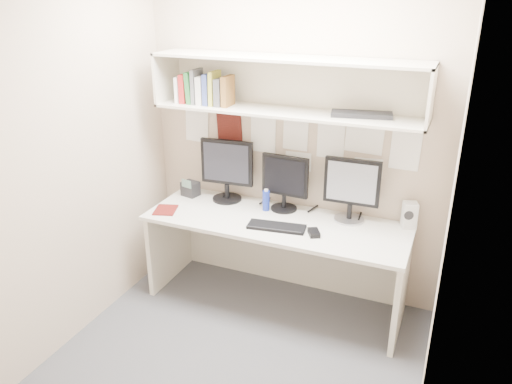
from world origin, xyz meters
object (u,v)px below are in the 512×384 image
at_px(monitor_left, 227,168).
at_px(monitor_center, 285,180).
at_px(desk, 276,262).
at_px(monitor_right, 352,188).
at_px(maroon_notebook, 166,210).
at_px(keyboard, 277,227).
at_px(speaker, 409,215).
at_px(desk_phone, 190,189).

bearing_deg(monitor_left, monitor_center, -4.38).
height_order(desk, monitor_right, monitor_right).
xyz_separation_m(monitor_left, maroon_notebook, (-0.35, -0.40, -0.27)).
relative_size(keyboard, speaker, 2.15).
bearing_deg(keyboard, maroon_notebook, 175.43).
distance_m(monitor_right, maroon_notebook, 1.46).
distance_m(keyboard, speaker, 0.97).
height_order(monitor_right, speaker, monitor_right).
bearing_deg(desk_phone, maroon_notebook, -81.52).
height_order(monitor_right, desk_phone, monitor_right).
bearing_deg(monitor_center, monitor_right, 3.67).
height_order(monitor_right, maroon_notebook, monitor_right).
relative_size(monitor_left, monitor_center, 1.16).
relative_size(speaker, maroon_notebook, 0.98).
distance_m(desk, maroon_notebook, 0.96).
xyz_separation_m(monitor_center, maroon_notebook, (-0.86, -0.40, -0.24)).
bearing_deg(keyboard, monitor_left, 140.81).
bearing_deg(monitor_right, monitor_left, 178.87).
distance_m(monitor_left, monitor_right, 1.03).
height_order(desk, keyboard, keyboard).
xyz_separation_m(monitor_center, monitor_right, (0.52, -0.00, 0.02)).
relative_size(monitor_right, keyboard, 1.14).
bearing_deg(keyboard, desk, 103.64).
relative_size(desk, maroon_notebook, 9.96).
relative_size(keyboard, desk_phone, 2.64).
bearing_deg(monitor_left, monitor_right, -4.40).
distance_m(speaker, maroon_notebook, 1.87).
xyz_separation_m(keyboard, desk_phone, (-0.89, 0.30, 0.05)).
relative_size(speaker, desk_phone, 1.23).
distance_m(monitor_left, speaker, 1.47).
bearing_deg(speaker, desk_phone, 163.73).
xyz_separation_m(keyboard, speaker, (0.89, 0.39, 0.09)).
xyz_separation_m(desk, maroon_notebook, (-0.87, -0.18, 0.37)).
distance_m(desk, monitor_left, 0.85).
relative_size(monitor_left, desk_phone, 3.18).
relative_size(monitor_center, maroon_notebook, 2.20).
bearing_deg(monitor_right, keyboard, -143.80).
bearing_deg(desk, monitor_left, 157.06).
bearing_deg(desk_phone, monitor_center, 16.09).
xyz_separation_m(keyboard, maroon_notebook, (-0.92, -0.05, -0.00)).
bearing_deg(monitor_right, desk, -157.87).
distance_m(desk, keyboard, 0.40).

